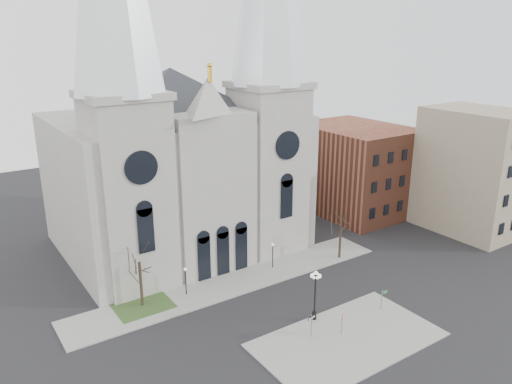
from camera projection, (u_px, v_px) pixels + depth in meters
ground at (291, 326)px, 50.38m from camera, size 160.00×160.00×0.00m
sidewalk_near at (348, 339)px, 48.02m from camera, size 18.00×10.00×0.14m
sidewalk_far at (234, 282)px, 59.04m from camera, size 40.00×6.00×0.14m
grass_patch at (143, 305)px, 53.96m from camera, size 6.00×5.00×0.18m
cathedral at (183, 114)px, 62.78m from camera, size 33.00×26.66×54.00m
bg_building_brick at (354, 169)px, 81.59m from camera, size 14.00×18.00×14.00m
bg_building_tan at (473, 171)px, 72.62m from camera, size 10.00×14.00×18.00m
tree_left at (139, 259)px, 52.29m from camera, size 3.20×3.20×7.50m
tree_right at (341, 226)px, 64.12m from camera, size 3.20×3.20×6.00m
ped_lamp_left at (186, 277)px, 55.55m from camera, size 0.32×0.32×3.26m
ped_lamp_right at (273, 251)px, 61.94m from camera, size 0.32×0.32×3.26m
stop_sign at (342, 319)px, 48.28m from camera, size 0.81×0.16×2.27m
globe_lamp at (315, 289)px, 50.29m from camera, size 1.50×1.50×5.46m
one_way_sign at (311, 322)px, 47.91m from camera, size 1.03×0.23×2.37m
street_name_sign at (382, 298)px, 52.81m from camera, size 0.71×0.20×2.25m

